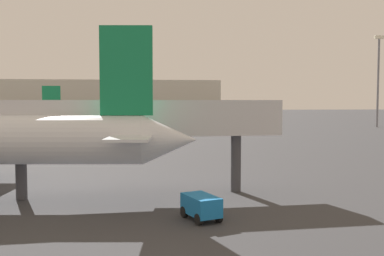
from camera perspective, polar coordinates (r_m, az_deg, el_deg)
The scene contains 4 objects.
jet_bridge at distance 29.06m, azimuth -11.88°, elevation 0.99°, with size 22.51×3.76×6.56m.
baggage_cart at distance 23.42m, azimuth 1.19°, elevation -10.12°, with size 2.10×2.71×1.30m.
light_mast_right at distance 115.25m, azimuth 23.16°, elevation 6.25°, with size 2.40×0.50×22.06m.
terminal_building at distance 154.12m, azimuth -12.91°, elevation 3.56°, with size 86.23×19.81×13.23m, color beige.
Camera 1 is at (-0.06, -13.72, 6.29)m, focal length 40.82 mm.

